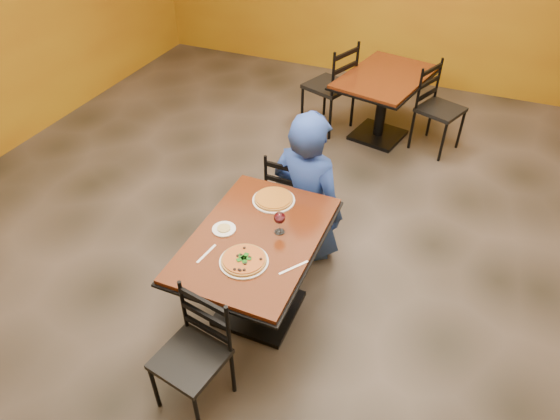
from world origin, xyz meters
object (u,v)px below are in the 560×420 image
at_px(plate_main, 244,261).
at_px(wine_glass, 280,222).
at_px(chair_second_left, 329,86).
at_px(side_plate, 224,229).
at_px(table_main, 257,257).
at_px(chair_main_far, 294,193).
at_px(table_second, 384,92).
at_px(chair_second_right, 440,110).
at_px(plate_far, 274,200).
at_px(chair_main_near, 190,360).
at_px(pizza_main, 244,260).
at_px(pizza_far, 274,198).
at_px(diner, 308,186).

bearing_deg(plate_main, wine_glass, 74.75).
distance_m(chair_second_left, side_plate, 2.91).
bearing_deg(table_main, wine_glass, 37.28).
xyz_separation_m(table_main, chair_main_far, (-0.09, 0.93, -0.13)).
bearing_deg(table_main, plate_main, -82.62).
bearing_deg(chair_main_far, table_second, -96.53).
bearing_deg(chair_second_right, plate_far, -177.56).
xyz_separation_m(chair_main_near, wine_glass, (0.19, 0.91, 0.42)).
relative_size(pizza_main, side_plate, 1.77).
bearing_deg(side_plate, pizza_main, -40.78).
bearing_deg(chair_main_far, pizza_main, 97.90).
bearing_deg(pizza_far, diner, 73.53).
xyz_separation_m(table_main, chair_main_near, (-0.06, -0.81, -0.14)).
relative_size(diner, wine_glass, 7.21).
relative_size(table_second, chair_second_right, 1.43).
xyz_separation_m(chair_second_right, wine_glass, (-0.69, -2.77, 0.38)).
height_order(pizza_main, side_plate, pizza_main).
bearing_deg(chair_second_left, plate_main, 29.03).
relative_size(diner, plate_main, 4.19).
relative_size(chair_main_far, chair_second_right, 0.93).
relative_size(diner, pizza_main, 4.57).
bearing_deg(table_second, side_plate, -98.24).
distance_m(table_main, chair_main_near, 0.82).
bearing_deg(table_main, chair_second_left, 98.64).
xyz_separation_m(chair_main_far, diner, (0.17, -0.14, 0.22)).
bearing_deg(diner, pizza_main, 99.10).
distance_m(table_second, pizza_far, 2.49).
bearing_deg(table_main, pizza_main, -82.62).
bearing_deg(table_main, side_plate, -173.34).
xyz_separation_m(diner, wine_glass, (0.05, -0.70, 0.19)).
bearing_deg(chair_second_left, plate_far, 29.48).
distance_m(chair_second_left, wine_glass, 2.84).
height_order(diner, side_plate, diner).
height_order(chair_second_right, pizza_main, chair_second_right).
distance_m(pizza_far, side_plate, 0.46).
xyz_separation_m(table_second, pizza_far, (-0.24, -2.47, 0.22)).
height_order(table_main, chair_second_right, chair_second_right).
relative_size(chair_main_far, diner, 0.66).
distance_m(chair_second_right, diner, 2.21).
bearing_deg(pizza_main, pizza_far, 96.82).
bearing_deg(diner, plate_main, 99.10).
relative_size(plate_far, pizza_far, 1.11).
xyz_separation_m(chair_main_far, pizza_main, (0.13, -1.18, 0.34)).
bearing_deg(table_main, diner, 84.72).
bearing_deg(chair_second_right, chair_second_left, 111.72).
bearing_deg(chair_main_near, chair_second_left, 105.73).
bearing_deg(side_plate, wine_glass, 19.19).
bearing_deg(chair_second_left, chair_second_right, 110.49).
relative_size(pizza_far, side_plate, 1.75).
xyz_separation_m(chair_main_far, plate_main, (0.13, -1.18, 0.33)).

